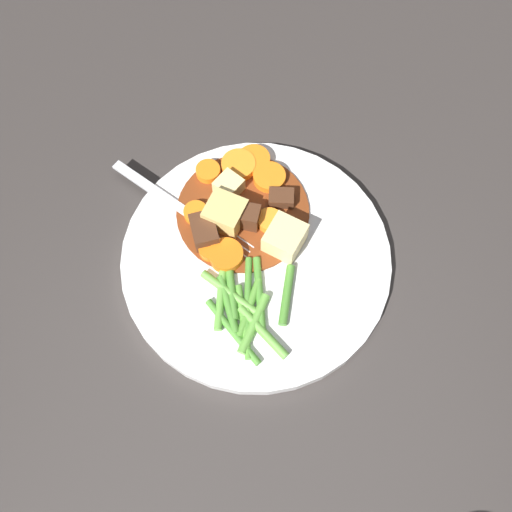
{
  "coord_description": "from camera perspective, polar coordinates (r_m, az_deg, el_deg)",
  "views": [
    {
      "loc": [
        -0.23,
        0.02,
        0.55
      ],
      "look_at": [
        0.0,
        0.0,
        0.01
      ],
      "focal_mm": 41.49,
      "sensor_mm": 36.0,
      "label": 1
    }
  ],
  "objects": [
    {
      "name": "green_bean_10",
      "position": [
        0.55,
        -2.23,
        -7.31
      ],
      "size": [
        0.07,
        0.05,
        0.01
      ],
      "primitive_type": "cylinder",
      "rotation": [
        0.0,
        1.57,
        0.59
      ],
      "color": "#4C8E33",
      "rests_on": "dinner_plate"
    },
    {
      "name": "meat_chunk_1",
      "position": [
        0.58,
        -5.0,
        2.37
      ],
      "size": [
        0.04,
        0.03,
        0.02
      ],
      "primitive_type": "cube",
      "rotation": [
        0.0,
        0.0,
        4.89
      ],
      "color": "#4C2B19",
      "rests_on": "dinner_plate"
    },
    {
      "name": "meat_chunk_0",
      "position": [
        0.59,
        -0.79,
        3.75
      ],
      "size": [
        0.03,
        0.03,
        0.03
      ],
      "primitive_type": "cube",
      "rotation": [
        0.0,
        0.0,
        4.41
      ],
      "color": "#4C2B19",
      "rests_on": "dinner_plate"
    },
    {
      "name": "green_bean_3",
      "position": [
        0.55,
        -1.21,
        -6.34
      ],
      "size": [
        0.07,
        0.01,
        0.01
      ],
      "primitive_type": "cylinder",
      "rotation": [
        0.0,
        1.57,
        0.06
      ],
      "color": "#599E38",
      "rests_on": "dinner_plate"
    },
    {
      "name": "meat_chunk_2",
      "position": [
        0.6,
        2.44,
        5.55
      ],
      "size": [
        0.02,
        0.03,
        0.02
      ],
      "primitive_type": "cube",
      "rotation": [
        0.0,
        0.0,
        1.44
      ],
      "color": "#4C2B19",
      "rests_on": "dinner_plate"
    },
    {
      "name": "green_bean_11",
      "position": [
        0.56,
        -0.65,
        -4.99
      ],
      "size": [
        0.06,
        0.03,
        0.01
      ],
      "primitive_type": "cylinder",
      "rotation": [
        0.0,
        1.57,
        -0.4
      ],
      "color": "#599E38",
      "rests_on": "dinner_plate"
    },
    {
      "name": "green_bean_0",
      "position": [
        0.56,
        -2.69,
        -4.7
      ],
      "size": [
        0.06,
        0.02,
        0.01
      ],
      "primitive_type": "cylinder",
      "rotation": [
        0.0,
        1.57,
        0.19
      ],
      "color": "#4C8E33",
      "rests_on": "dinner_plate"
    },
    {
      "name": "carrot_slice_3",
      "position": [
        0.62,
        -4.63,
        8.07
      ],
      "size": [
        0.04,
        0.04,
        0.01
      ],
      "primitive_type": "cylinder",
      "rotation": [
        0.0,
        0.0,
        3.99
      ],
      "color": "orange",
      "rests_on": "dinner_plate"
    },
    {
      "name": "potato_chunk_0",
      "position": [
        0.61,
        -2.63,
        6.68
      ],
      "size": [
        0.03,
        0.03,
        0.02
      ],
      "primitive_type": "cube",
      "rotation": [
        0.0,
        0.0,
        3.95
      ],
      "color": "#EAD68C",
      "rests_on": "dinner_plate"
    },
    {
      "name": "green_bean_1",
      "position": [
        0.56,
        -0.8,
        -4.19
      ],
      "size": [
        0.08,
        0.01,
        0.01
      ],
      "primitive_type": "cylinder",
      "rotation": [
        0.0,
        1.57,
        -0.1
      ],
      "color": "#4C8E33",
      "rests_on": "dinner_plate"
    },
    {
      "name": "potato_chunk_1",
      "position": [
        0.59,
        -2.98,
        4.06
      ],
      "size": [
        0.05,
        0.05,
        0.03
      ],
      "primitive_type": "cube",
      "rotation": [
        0.0,
        0.0,
        2.63
      ],
      "color": "#DBBC6B",
      "rests_on": "dinner_plate"
    },
    {
      "name": "carrot_slice_0",
      "position": [
        0.62,
        1.3,
        7.54
      ],
      "size": [
        0.03,
        0.03,
        0.01
      ],
      "primitive_type": "cylinder",
      "rotation": [
        0.0,
        0.0,
        6.28
      ],
      "color": "orange",
      "rests_on": "dinner_plate"
    },
    {
      "name": "green_bean_2",
      "position": [
        0.55,
        0.68,
        -7.32
      ],
      "size": [
        0.05,
        0.04,
        0.01
      ],
      "primitive_type": "cylinder",
      "rotation": [
        0.0,
        1.57,
        0.65
      ],
      "color": "#66AD42",
      "rests_on": "dinner_plate"
    },
    {
      "name": "green_bean_8",
      "position": [
        0.55,
        -0.21,
        -6.54
      ],
      "size": [
        0.06,
        0.04,
        0.01
      ],
      "primitive_type": "cylinder",
      "rotation": [
        0.0,
        1.57,
        -0.47
      ],
      "color": "#66AD42",
      "rests_on": "dinner_plate"
    },
    {
      "name": "green_bean_9",
      "position": [
        0.56,
        -2.34,
        -3.54
      ],
      "size": [
        0.05,
        0.01,
        0.01
      ],
      "primitive_type": "cylinder",
      "rotation": [
        0.0,
        1.57,
        0.04
      ],
      "color": "#4C8E33",
      "rests_on": "dinner_plate"
    },
    {
      "name": "carrot_slice_1",
      "position": [
        0.58,
        -2.9,
        0.17
      ],
      "size": [
        0.04,
        0.04,
        0.01
      ],
      "primitive_type": "cylinder",
      "rotation": [
        0.0,
        0.0,
        4.44
      ],
      "color": "orange",
      "rests_on": "dinner_plate"
    },
    {
      "name": "carrot_slice_5",
      "position": [
        0.58,
        -4.35,
        0.6
      ],
      "size": [
        0.03,
        0.03,
        0.01
      ],
      "primitive_type": "cylinder",
      "rotation": [
        0.0,
        0.0,
        3.25
      ],
      "color": "orange",
      "rests_on": "dinner_plate"
    },
    {
      "name": "green_bean_5",
      "position": [
        0.56,
        2.99,
        -3.77
      ],
      "size": [
        0.06,
        0.02,
        0.01
      ],
      "primitive_type": "cylinder",
      "rotation": [
        0.0,
        1.57,
        -0.24
      ],
      "color": "#4C8E33",
      "rests_on": "dinner_plate"
    },
    {
      "name": "carrot_slice_6",
      "position": [
        0.59,
        1.32,
        3.38
      ],
      "size": [
        0.03,
        0.03,
        0.01
      ],
      "primitive_type": "cylinder",
      "rotation": [
        0.0,
        0.0,
        4.07
      ],
      "color": "orange",
      "rests_on": "dinner_plate"
    },
    {
      "name": "carrot_slice_7",
      "position": [
        0.62,
        -1.69,
        8.67
      ],
      "size": [
        0.04,
        0.04,
        0.01
      ],
      "primitive_type": "cylinder",
      "rotation": [
        0.0,
        0.0,
        4.65
      ],
      "color": "orange",
      "rests_on": "dinner_plate"
    },
    {
      "name": "green_bean_7",
      "position": [
        0.56,
        -3.42,
        -3.93
      ],
      "size": [
        0.07,
        0.02,
        0.01
      ],
      "primitive_type": "cylinder",
      "rotation": [
        0.0,
        1.57,
        -0.14
      ],
      "color": "#66AD42",
      "rests_on": "dinner_plate"
    },
    {
      "name": "fork",
      "position": [
        0.61,
        -6.92,
        4.3
      ],
      "size": [
        0.13,
        0.14,
        0.0
      ],
      "color": "silver",
      "rests_on": "dinner_plate"
    },
    {
      "name": "green_bean_4",
      "position": [
        0.56,
        -2.59,
        -3.53
      ],
      "size": [
        0.05,
        0.05,
        0.01
      ],
      "primitive_type": "cylinder",
      "rotation": [
        0.0,
        1.57,
        0.83
      ],
      "color": "#66AD42",
      "rests_on": "dinner_plate"
    },
    {
      "name": "carrot_slice_2",
      "position": [
        0.6,
        -5.8,
        4.08
      ],
      "size": [
        0.03,
        0.03,
        0.01
      ],
      "primitive_type": "cylinder",
      "rotation": [
        0.0,
        0.0,
        3.7
      ],
      "color": "orange",
      "rests_on": "dinner_plate"
    },
    {
      "name": "carrot_slice_4",
      "position": [
        0.63,
        -0.21,
        9.17
      ],
      "size": [
        0.04,
        0.04,
        0.01
      ],
      "primitive_type": "cylinder",
      "rotation": [
        0.0,
        0.0,
        1.24
      ],
      "color": "orange",
      "rests_on": "dinner_plate"
    },
    {
      "name": "potato_chunk_2",
      "position": [
        0.57,
        2.8,
        1.71
      ],
      "size": [
        0.05,
        0.05,
        0.03
      ],
      "primitive_type": "cube",
      "rotation": [
        0.0,
        0.0,
        0.99
      ],
      "color": "#EAD68C",
      "rests_on": "dinner_plate"
    },
    {
      "name": "green_bean_6",
      "position": [
        0.56,
        0.56,
        -3.61
      ],
      "size": [
        0.07,
        0.01,
        0.01
      ],
      "primitive_type": "cylinder",
      "rotation": [
        0.0,
        1.57,
        -0.01
      ],
      "color": "#4C8E33",
      "rests_on": "dinner_plate"
    },
    {
      "name": "dinner_plate",
      "position": [
        0.59,
        0.0,
        -0.28
      ],
      "size": [
        0.27,
        0.27,
        0.01
      ],
      "primitive_type": "cylinder",
      "color": "white",
      "rests_on": "ground_plane"
    },
    {
      "name": "ground_plane",
      "position": [
        0.59,
        0.0,
        -0.55
      ],
      "size": [
        3.0,
        3.0,
        0.0
      ],
      "primitive_type": "plane",
      "color": "#383330"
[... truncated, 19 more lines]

